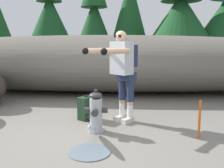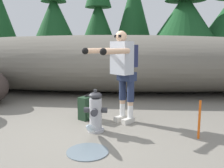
{
  "view_description": "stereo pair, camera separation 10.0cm",
  "coord_description": "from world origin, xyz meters",
  "views": [
    {
      "loc": [
        0.6,
        -3.81,
        1.45
      ],
      "look_at": [
        0.39,
        0.37,
        0.75
      ],
      "focal_mm": 39.26,
      "sensor_mm": 36.0,
      "label": 1
    },
    {
      "loc": [
        0.7,
        -3.8,
        1.45
      ],
      "look_at": [
        0.39,
        0.37,
        0.75
      ],
      "focal_mm": 39.26,
      "sensor_mm": 36.0,
      "label": 2
    }
  ],
  "objects": [
    {
      "name": "ground_plane",
      "position": [
        0.0,
        0.0,
        -0.02
      ],
      "size": [
        56.0,
        56.0,
        0.04
      ],
      "primitive_type": "cube",
      "color": "slate"
    },
    {
      "name": "dirt_embankment",
      "position": [
        0.0,
        3.66,
        0.85
      ],
      "size": [
        17.71,
        3.2,
        1.7
      ],
      "primitive_type": "ellipsoid",
      "color": "#666056",
      "rests_on": "ground_plane"
    },
    {
      "name": "fire_hydrant",
      "position": [
        0.14,
        0.06,
        0.32
      ],
      "size": [
        0.38,
        0.33,
        0.71
      ],
      "color": "#B2B2B7",
      "rests_on": "ground_plane"
    },
    {
      "name": "hydrant_water_jet",
      "position": [
        0.14,
        -0.52,
        0.14
      ],
      "size": [
        0.57,
        0.96,
        0.41
      ],
      "color": "silver",
      "rests_on": "ground_plane"
    },
    {
      "name": "utility_worker",
      "position": [
        0.56,
        0.54,
        1.05
      ],
      "size": [
        0.94,
        0.98,
        1.66
      ],
      "rotation": [
        0.0,
        0.0,
        -2.3
      ],
      "color": "beige",
      "rests_on": "ground_plane"
    },
    {
      "name": "spare_backpack",
      "position": [
        -0.12,
        0.71,
        0.22
      ],
      "size": [
        0.36,
        0.36,
        0.47
      ],
      "rotation": [
        0.0,
        0.0,
        5.68
      ],
      "color": "#1E3823",
      "rests_on": "ground_plane"
    },
    {
      "name": "pine_tree_left",
      "position": [
        -3.19,
        8.78,
        3.19
      ],
      "size": [
        1.96,
        1.96,
        5.31
      ],
      "color": "#47331E",
      "rests_on": "ground_plane"
    },
    {
      "name": "pine_tree_center",
      "position": [
        -1.0,
        9.38,
        2.92
      ],
      "size": [
        2.14,
        2.14,
        5.58
      ],
      "color": "#47331E",
      "rests_on": "ground_plane"
    },
    {
      "name": "pine_tree_far_right",
      "position": [
        3.15,
        7.89,
        3.03
      ],
      "size": [
        2.82,
        2.82,
        5.09
      ],
      "color": "#47331E",
      "rests_on": "ground_plane"
    },
    {
      "name": "survey_stake",
      "position": [
        1.76,
        -0.14,
        0.3
      ],
      "size": [
        0.04,
        0.04,
        0.6
      ],
      "primitive_type": "cylinder",
      "color": "#E55914",
      "rests_on": "ground_plane"
    }
  ]
}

